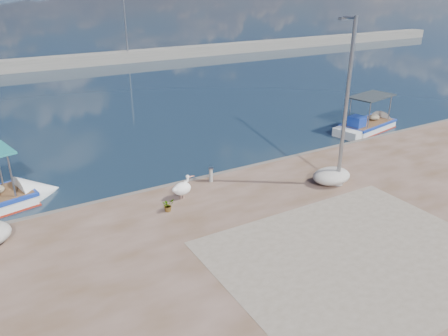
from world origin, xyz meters
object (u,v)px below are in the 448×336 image
boat_right (367,127)px  lamp_post (345,111)px  bollard_near (211,174)px  pelican (182,188)px

boat_right → lamp_post: size_ratio=0.81×
lamp_post → bollard_near: size_ratio=10.57×
boat_right → pelican: bearing=-177.2°
pelican → bollard_near: 1.99m
lamp_post → boat_right: bearing=35.4°
lamp_post → bollard_near: bearing=147.1°
bollard_near → boat_right: bearing=12.3°
boat_right → bollard_near: bearing=-179.0°
boat_right → lamp_post: (-8.15, -5.80, 3.60)m
boat_right → bollard_near: (-12.80, -2.79, 0.66)m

